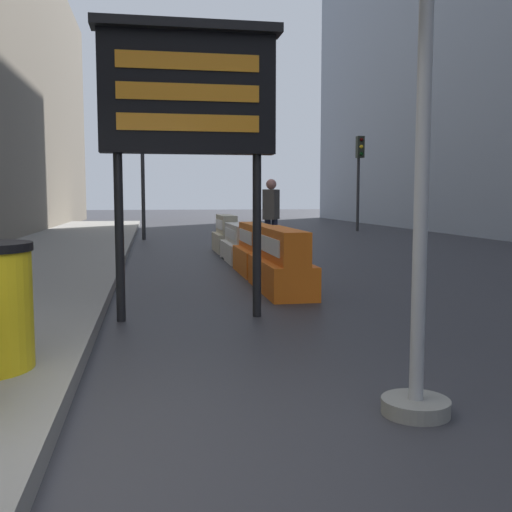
% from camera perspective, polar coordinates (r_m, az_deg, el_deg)
% --- Properties ---
extents(ground_plane, '(120.00, 120.00, 0.00)m').
position_cam_1_polar(ground_plane, '(3.36, -19.59, -19.20)').
color(ground_plane, '#2D2D33').
extents(message_board, '(2.06, 0.36, 3.27)m').
position_cam_1_polar(message_board, '(6.87, -6.49, 14.96)').
color(message_board, black).
rests_on(message_board, ground_plane).
extents(jersey_barrier_orange_far, '(0.64, 2.09, 0.93)m').
position_cam_1_polar(jersey_barrier_orange_far, '(8.79, 2.36, -0.75)').
color(jersey_barrier_orange_far, orange).
rests_on(jersey_barrier_orange_far, ground_plane).
extents(jersey_barrier_orange_near, '(0.62, 1.71, 0.91)m').
position_cam_1_polar(jersey_barrier_orange_near, '(10.84, -0.00, 0.42)').
color(jersey_barrier_orange_near, orange).
rests_on(jersey_barrier_orange_near, ground_plane).
extents(jersey_barrier_white, '(0.61, 2.01, 0.80)m').
position_cam_1_polar(jersey_barrier_white, '(12.96, -1.64, 1.07)').
color(jersey_barrier_white, silver).
rests_on(jersey_barrier_white, ground_plane).
extents(jersey_barrier_cream, '(0.58, 1.64, 0.93)m').
position_cam_1_polar(jersey_barrier_cream, '(15.13, -2.85, 1.95)').
color(jersey_barrier_cream, beige).
rests_on(jersey_barrier_cream, ground_plane).
extents(traffic_cone_near, '(0.33, 0.33, 0.59)m').
position_cam_1_polar(traffic_cone_near, '(13.61, 3.75, 1.02)').
color(traffic_cone_near, black).
rests_on(traffic_cone_near, ground_plane).
extents(traffic_cone_mid, '(0.37, 0.37, 0.66)m').
position_cam_1_polar(traffic_cone_mid, '(13.35, -2.44, 1.08)').
color(traffic_cone_mid, black).
rests_on(traffic_cone_mid, ground_plane).
extents(traffic_light_near_curb, '(0.28, 0.45, 4.21)m').
position_cam_1_polar(traffic_light_near_curb, '(19.62, -10.79, 10.43)').
color(traffic_light_near_curb, '#2D2D30').
rests_on(traffic_light_near_curb, ground_plane).
extents(traffic_light_far_side, '(0.28, 0.45, 3.75)m').
position_cam_1_polar(traffic_light_far_side, '(24.35, 9.82, 8.76)').
color(traffic_light_far_side, '#2D2D30').
rests_on(traffic_light_far_side, ground_plane).
extents(pedestrian_worker, '(0.46, 0.55, 1.79)m').
position_cam_1_polar(pedestrian_worker, '(13.83, 1.45, 4.30)').
color(pedestrian_worker, '#23283D').
rests_on(pedestrian_worker, ground_plane).
extents(steel_pole_right, '(0.44, 0.44, 3.70)m').
position_cam_1_polar(steel_pole_right, '(3.88, 15.38, 2.01)').
color(steel_pole_right, gray).
rests_on(steel_pole_right, ground_plane).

